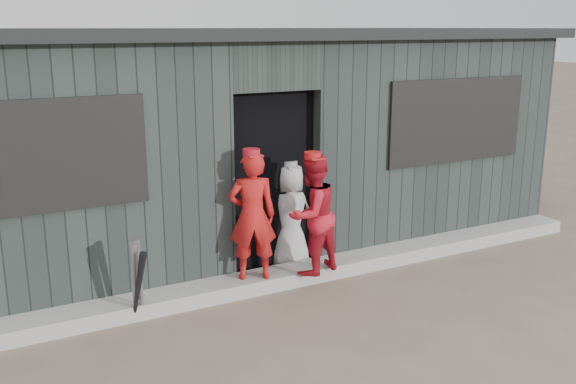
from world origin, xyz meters
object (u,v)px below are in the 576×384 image
player_red_right (312,215)px  dugout (223,139)px  bat_mid (140,279)px  player_grey_back (289,217)px  bat_left (135,283)px  player_red_left (252,216)px  bat_right (138,288)px

player_red_right → dugout: (-0.19, 1.87, 0.51)m
player_red_right → dugout: 1.95m
bat_mid → player_grey_back: size_ratio=0.68×
player_red_right → bat_left: bearing=-16.0°
player_red_left → player_grey_back: (0.63, 0.39, -0.20)m
player_red_left → dugout: size_ratio=0.16×
bat_left → player_red_right: player_red_right is taller
player_red_right → bat_right: bearing=-14.5°
bat_mid → player_red_left: bearing=7.2°
bat_mid → player_grey_back: player_grey_back is taller
bat_left → dugout: size_ratio=0.10×
bat_left → player_grey_back: bearing=16.8°
player_red_left → player_red_right: 0.62m
bat_mid → player_red_left: (1.20, 0.15, 0.39)m
player_red_left → dugout: dugout is taller
bat_right → player_red_left: player_red_left is taller
bat_left → player_red_right: bearing=0.8°
player_red_left → player_red_right: bearing=-175.2°
player_red_left → player_red_right: player_red_left is taller
bat_mid → player_grey_back: bearing=16.5°
dugout → player_red_left: bearing=-103.5°
bat_left → player_red_left: player_red_left is taller
bat_left → bat_mid: (0.05, 0.03, 0.01)m
bat_mid → player_red_left: player_red_left is taller
bat_mid → bat_right: (-0.04, -0.07, -0.04)m
player_red_right → player_grey_back: size_ratio=1.03×
player_red_right → dugout: size_ratio=0.15×
bat_right → player_grey_back: bearing=18.3°
bat_left → player_grey_back: size_ratio=0.67×
bat_left → player_red_left: (1.26, 0.18, 0.40)m
bat_left → player_grey_back: (1.89, 0.57, 0.20)m
player_red_right → player_grey_back: (0.03, 0.54, -0.17)m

